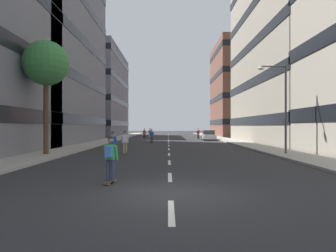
{
  "coord_description": "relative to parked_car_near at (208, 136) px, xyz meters",
  "views": [
    {
      "loc": [
        -0.08,
        -9.33,
        2.13
      ],
      "look_at": [
        0.0,
        26.78,
        2.16
      ],
      "focal_mm": 31.49,
      "sensor_mm": 36.0,
      "label": 1
    }
  ],
  "objects": [
    {
      "name": "skater_2",
      "position": [
        -1.19,
        3.84,
        0.32
      ],
      "size": [
        0.57,
        0.92,
        1.78
      ],
      "color": "brown",
      "rests_on": "ground_plane"
    },
    {
      "name": "building_right_mid",
      "position": [
        12.72,
        -8.63,
        15.91
      ],
      "size": [
        17.28,
        23.93,
        33.04
      ],
      "color": "#B2A893",
      "rests_on": "ground_plane"
    },
    {
      "name": "sidewalk_right",
      "position": [
        2.67,
        -0.57,
        -0.63
      ],
      "size": [
        2.93,
        87.23,
        0.14
      ],
      "primitive_type": "cube",
      "color": "#9E9991",
      "rests_on": "ground_plane"
    },
    {
      "name": "skater_5",
      "position": [
        -10.36,
        5.15,
        0.29
      ],
      "size": [
        0.53,
        0.9,
        1.78
      ],
      "color": "brown",
      "rests_on": "ground_plane"
    },
    {
      "name": "sidewalk_left",
      "position": [
        -15.08,
        -0.57,
        -0.63
      ],
      "size": [
        2.93,
        87.23,
        0.14
      ],
      "primitive_type": "cube",
      "color": "#9E9991",
      "rests_on": "ground_plane"
    },
    {
      "name": "building_left_far",
      "position": [
        -25.13,
        18.82,
        8.6
      ],
      "size": [
        17.28,
        23.48,
        18.42
      ],
      "color": "slate",
      "rests_on": "ground_plane"
    },
    {
      "name": "skater_3",
      "position": [
        -9.59,
        -22.99,
        0.29
      ],
      "size": [
        0.56,
        0.92,
        1.78
      ],
      "color": "brown",
      "rests_on": "ground_plane"
    },
    {
      "name": "building_left_mid",
      "position": [
        -25.13,
        -8.63,
        13.91
      ],
      "size": [
        17.28,
        22.6,
        29.03
      ],
      "color": "slate",
      "rests_on": "ground_plane"
    },
    {
      "name": "building_right_far",
      "position": [
        12.72,
        18.82,
        9.46
      ],
      "size": [
        17.28,
        16.95,
        20.13
      ],
      "color": "brown",
      "rests_on": "ground_plane"
    },
    {
      "name": "skater_4",
      "position": [
        -8.44,
        -34.64,
        0.32
      ],
      "size": [
        0.56,
        0.92,
        1.78
      ],
      "color": "brown",
      "rests_on": "ground_plane"
    },
    {
      "name": "skater_1",
      "position": [
        -10.08,
        -25.41,
        0.29
      ],
      "size": [
        0.56,
        0.92,
        1.78
      ],
      "color": "brown",
      "rests_on": "ground_plane"
    },
    {
      "name": "ground_plane",
      "position": [
        -6.21,
        -4.54,
        -0.7
      ],
      "size": [
        190.32,
        190.32,
        0.0
      ],
      "primitive_type": "plane",
      "color": "#28282B"
    },
    {
      "name": "skater_6",
      "position": [
        -9.52,
        6.89,
        0.32
      ],
      "size": [
        0.55,
        0.91,
        1.78
      ],
      "color": "brown",
      "rests_on": "ground_plane"
    },
    {
      "name": "street_tree_near",
      "position": [
        -15.08,
        -24.39,
        5.92
      ],
      "size": [
        3.22,
        3.22,
        8.17
      ],
      "color": "#4C3823",
      "rests_on": "sidewalk_left"
    },
    {
      "name": "parked_car_near",
      "position": [
        0.0,
        0.0,
        0.0
      ],
      "size": [
        1.82,
        4.4,
        1.52
      ],
      "color": "silver",
      "rests_on": "ground_plane"
    },
    {
      "name": "lane_markings",
      "position": [
        -6.21,
        -3.26,
        -0.7
      ],
      "size": [
        0.16,
        72.2,
        0.01
      ],
      "color": "silver",
      "rests_on": "ground_plane"
    },
    {
      "name": "streetlamp_right",
      "position": [
        2.01,
        -23.96,
        3.44
      ],
      "size": [
        2.13,
        0.3,
        6.5
      ],
      "color": "#3F3F44",
      "rests_on": "sidewalk_right"
    },
    {
      "name": "skater_0",
      "position": [
        -8.4,
        -7.51,
        0.29
      ],
      "size": [
        0.57,
        0.92,
        1.78
      ],
      "color": "brown",
      "rests_on": "ground_plane"
    }
  ]
}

